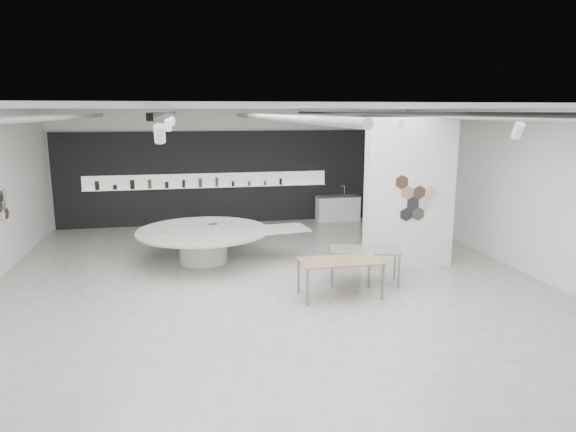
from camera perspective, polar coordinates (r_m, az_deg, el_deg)
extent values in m
cube|color=#B4B1AA|center=(11.11, -1.63, -8.13)|extent=(12.00, 14.00, 0.01)
cube|color=silver|center=(10.46, -1.75, 11.92)|extent=(12.00, 14.00, 0.01)
cube|color=white|center=(17.51, -5.62, 5.48)|extent=(12.00, 0.01, 3.80)
cube|color=white|center=(4.18, 15.52, -15.00)|extent=(12.00, 0.01, 3.80)
cube|color=white|center=(13.05, 25.31, 2.34)|extent=(0.01, 14.00, 3.80)
cylinder|color=#939396|center=(11.08, -24.51, 9.93)|extent=(0.12, 12.00, 0.12)
cylinder|color=#939396|center=(10.96, -2.19, 10.93)|extent=(0.12, 12.00, 0.12)
cylinder|color=#939396|center=(12.35, 17.75, 10.47)|extent=(0.12, 12.00, 0.12)
cube|color=black|center=(10.32, -12.97, 11.06)|extent=(0.05, 13.00, 0.06)
cylinder|color=white|center=(5.32, -14.07, 8.86)|extent=(0.11, 0.18, 0.21)
cylinder|color=white|center=(8.62, -13.17, 9.81)|extent=(0.11, 0.18, 0.21)
cylinder|color=white|center=(11.92, -12.76, 10.23)|extent=(0.11, 0.18, 0.21)
cylinder|color=white|center=(15.22, -12.53, 10.47)|extent=(0.11, 0.18, 0.21)
cube|color=black|center=(10.98, 8.80, 11.22)|extent=(0.05, 13.00, 0.06)
cylinder|color=white|center=(6.52, 24.19, 8.63)|extent=(0.11, 0.18, 0.21)
cylinder|color=white|center=(9.41, 12.38, 9.96)|extent=(0.11, 0.18, 0.21)
cylinder|color=white|center=(12.50, 6.21, 10.49)|extent=(0.11, 0.18, 0.21)
cylinder|color=white|center=(15.68, 2.51, 10.75)|extent=(0.11, 0.18, 0.21)
cylinder|color=white|center=(13.69, -29.11, 0.04)|extent=(0.03, 0.28, 0.28)
cylinder|color=#453122|center=(13.94, -28.79, 0.25)|extent=(0.03, 0.28, 0.28)
cylinder|color=#997E5D|center=(13.78, -29.04, 1.08)|extent=(0.03, 0.28, 0.28)
cylinder|color=black|center=(13.53, -29.36, 0.88)|extent=(0.03, 0.28, 0.28)
cylinder|color=black|center=(13.62, -29.29, 1.93)|extent=(0.03, 0.28, 0.28)
cylinder|color=beige|center=(13.86, -28.98, 2.11)|extent=(0.03, 0.28, 0.28)
cube|color=black|center=(17.48, -5.57, 4.31)|extent=(11.80, 0.10, 3.10)
cube|color=white|center=(17.35, -8.84, 3.94)|extent=(8.00, 0.06, 0.46)
cube|color=white|center=(17.32, -8.80, 3.18)|extent=(8.00, 0.18, 0.02)
cylinder|color=black|center=(17.50, -20.45, 3.18)|extent=(0.13, 0.13, 0.29)
cylinder|color=black|center=(17.43, -18.67, 3.05)|extent=(0.13, 0.13, 0.15)
cylinder|color=black|center=(17.36, -16.91, 3.37)|extent=(0.14, 0.14, 0.30)
cylinder|color=brown|center=(17.32, -15.12, 3.45)|extent=(0.12, 0.12, 0.29)
cylinder|color=black|center=(17.30, -13.32, 3.38)|extent=(0.12, 0.12, 0.21)
cylinder|color=black|center=(17.28, -11.52, 3.52)|extent=(0.10, 0.10, 0.25)
cylinder|color=brown|center=(17.29, -9.72, 3.67)|extent=(0.12, 0.12, 0.30)
cylinder|color=brown|center=(17.31, -7.92, 3.76)|extent=(0.10, 0.10, 0.31)
cylinder|color=black|center=(17.36, -6.12, 3.59)|extent=(0.09, 0.09, 0.17)
cylinder|color=brown|center=(17.42, -4.34, 3.63)|extent=(0.10, 0.10, 0.16)
cylinder|color=brown|center=(17.49, -2.58, 3.68)|extent=(0.09, 0.09, 0.15)
cylinder|color=black|center=(17.58, -0.83, 3.82)|extent=(0.09, 0.09, 0.21)
cube|color=white|center=(12.63, 13.37, 2.42)|extent=(2.20, 0.35, 3.60)
cylinder|color=black|center=(12.49, 13.69, 1.37)|extent=(0.34, 0.03, 0.34)
cylinder|color=beige|center=(12.62, 14.92, 1.41)|extent=(0.34, 0.03, 0.34)
cylinder|color=white|center=(12.37, 12.44, 1.33)|extent=(0.34, 0.03, 0.34)
cylinder|color=#453122|center=(12.52, 14.37, 2.56)|extent=(0.34, 0.03, 0.34)
cylinder|color=#997E5D|center=(12.39, 13.12, 2.53)|extent=(0.34, 0.03, 0.34)
cylinder|color=black|center=(12.60, 14.25, 0.24)|extent=(0.34, 0.03, 0.34)
cylinder|color=black|center=(12.48, 13.02, 0.18)|extent=(0.34, 0.03, 0.34)
cylinder|color=beige|center=(12.65, 15.58, 2.58)|extent=(0.34, 0.03, 0.34)
cylinder|color=white|center=(12.42, 13.81, 3.72)|extent=(0.34, 0.03, 0.34)
cylinder|color=#453122|center=(12.29, 12.55, 3.70)|extent=(0.34, 0.03, 0.34)
cylinder|color=white|center=(13.11, -9.37, -3.40)|extent=(1.35, 1.35, 0.78)
cylinder|color=#BBBAB0|center=(13.01, -9.43, -1.63)|extent=(3.74, 3.74, 0.06)
cube|color=#BBBAB0|center=(13.01, -1.10, -1.45)|extent=(1.58, 1.12, 0.05)
cube|color=#997E5D|center=(12.88, -13.45, -1.78)|extent=(0.25, 0.20, 0.01)
cube|color=#453122|center=(13.59, -8.34, -0.88)|extent=(0.25, 0.20, 0.01)
cube|color=olive|center=(10.51, 5.83, -4.99)|extent=(1.66, 0.86, 0.03)
cube|color=slate|center=(10.08, 2.19, -7.98)|extent=(0.04, 0.04, 0.74)
cube|color=slate|center=(10.76, 1.17, -6.69)|extent=(0.04, 0.04, 0.74)
cube|color=slate|center=(10.57, 10.49, -7.23)|extent=(0.04, 0.04, 0.74)
cube|color=slate|center=(11.22, 9.01, -6.07)|extent=(0.04, 0.04, 0.74)
cube|color=slate|center=(11.40, 8.54, -3.72)|extent=(1.65, 1.13, 0.03)
cube|color=slate|center=(11.16, 4.95, -6.05)|extent=(0.05, 0.05, 0.74)
cube|color=slate|center=(11.80, 4.92, -5.07)|extent=(0.05, 0.05, 0.74)
cube|color=slate|center=(11.27, 12.22, -6.10)|extent=(0.05, 0.05, 0.74)
cube|color=slate|center=(11.90, 11.79, -5.13)|extent=(0.05, 0.05, 0.74)
cube|color=white|center=(17.95, 5.55, 0.83)|extent=(1.48, 0.56, 0.83)
cube|color=slate|center=(17.87, 5.57, 2.18)|extent=(1.51, 0.59, 0.03)
cylinder|color=silver|center=(18.06, 6.29, 2.84)|extent=(0.02, 0.02, 0.33)
cylinder|color=silver|center=(18.01, 6.08, 3.33)|extent=(0.15, 0.02, 0.02)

